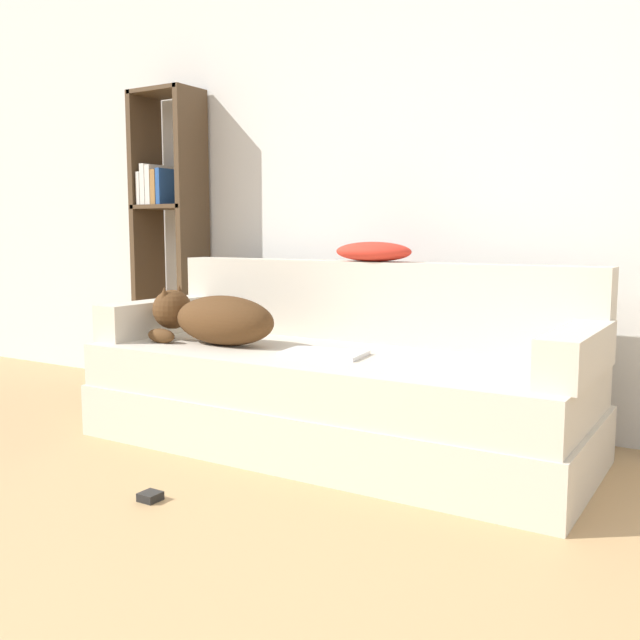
% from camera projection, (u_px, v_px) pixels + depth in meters
% --- Properties ---
extents(wall_back, '(8.06, 0.06, 2.70)m').
position_uv_depth(wall_back, '(416.00, 154.00, 3.59)').
color(wall_back, silver).
rests_on(wall_back, ground_plane).
extents(couch, '(2.23, 0.89, 0.44)m').
position_uv_depth(couch, '(331.00, 401.00, 3.16)').
color(couch, beige).
rests_on(couch, ground_plane).
extents(couch_backrest, '(2.19, 0.15, 0.38)m').
position_uv_depth(couch_backrest, '(371.00, 301.00, 3.42)').
color(couch_backrest, beige).
rests_on(couch_backrest, couch).
extents(couch_arm_left, '(0.15, 0.70, 0.18)m').
position_uv_depth(couch_arm_left, '(157.00, 317.00, 3.65)').
color(couch_arm_left, beige).
rests_on(couch_arm_left, couch).
extents(couch_arm_right, '(0.15, 0.70, 0.18)m').
position_uv_depth(couch_arm_right, '(578.00, 353.00, 2.58)').
color(couch_arm_right, beige).
rests_on(couch_arm_right, couch).
extents(dog, '(0.69, 0.26, 0.26)m').
position_uv_depth(dog, '(212.00, 318.00, 3.33)').
color(dog, '#513319').
rests_on(dog, couch).
extents(laptop, '(0.37, 0.25, 0.02)m').
position_uv_depth(laptop, '(324.00, 353.00, 3.03)').
color(laptop, silver).
rests_on(laptop, couch).
extents(throw_pillow, '(0.39, 0.21, 0.09)m').
position_uv_depth(throw_pillow, '(373.00, 252.00, 3.38)').
color(throw_pillow, red).
rests_on(throw_pillow, couch_backrest).
extents(bookshelf, '(0.41, 0.26, 1.79)m').
position_uv_depth(bookshelf, '(168.00, 224.00, 4.27)').
color(bookshelf, '#4C3823').
rests_on(bookshelf, ground_plane).
extents(power_adapter, '(0.07, 0.07, 0.03)m').
position_uv_depth(power_adapter, '(150.00, 497.00, 2.55)').
color(power_adapter, black).
rests_on(power_adapter, ground_plane).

